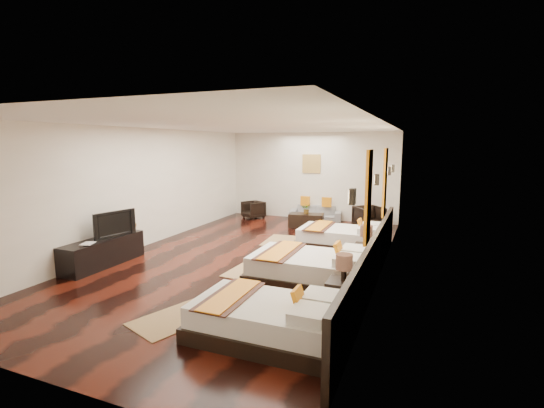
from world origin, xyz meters
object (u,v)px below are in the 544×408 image
at_px(tv_console, 103,252).
at_px(armchair_left, 253,210).
at_px(nightstand_b, 365,254).
at_px(sofa, 316,213).
at_px(figurine, 129,224).
at_px(bed_mid, 312,269).
at_px(table_plant, 307,209).
at_px(nightstand_a, 343,293).
at_px(tv, 112,224).
at_px(armchair_right, 369,218).
at_px(bed_near, 267,319).
at_px(book, 82,244).
at_px(coffee_table, 306,220).
at_px(bed_far, 341,238).

xyz_separation_m(tv_console, armchair_left, (0.72, 5.66, 0.01)).
relative_size(nightstand_b, sofa, 0.55).
relative_size(figurine, armchair_left, 0.52).
relative_size(bed_mid, table_plant, 7.29).
distance_m(tv_console, armchair_left, 5.70).
height_order(bed_mid, nightstand_a, nightstand_a).
bearing_deg(tv, armchair_right, -28.57).
height_order(bed_near, armchair_left, bed_near).
distance_m(nightstand_a, armchair_right, 5.82).
relative_size(nightstand_a, table_plant, 3.07).
relative_size(nightstand_a, sofa, 0.55).
relative_size(tv_console, tv, 1.94).
height_order(bed_mid, book, bed_mid).
bearing_deg(armchair_left, table_plant, 13.12).
height_order(nightstand_b, table_plant, nightstand_b).
height_order(bed_near, book, bed_near).
xyz_separation_m(nightstand_b, armchair_right, (-0.44, 3.68, 0.03)).
bearing_deg(sofa, bed_mid, -84.52).
distance_m(coffee_table, table_plant, 0.34).
distance_m(bed_near, armchair_right, 6.85).
height_order(book, table_plant, table_plant).
xyz_separation_m(figurine, sofa, (2.75, 5.26, -0.47)).
relative_size(book, figurine, 0.86).
height_order(nightstand_a, tv, tv).
height_order(tv_console, figurine, figurine).
xyz_separation_m(bed_mid, sofa, (-1.45, 5.47, -0.04)).
relative_size(bed_mid, nightstand_a, 2.37).
xyz_separation_m(tv_console, figurine, (0.00, 0.75, 0.44)).
distance_m(bed_mid, book, 4.33).
bearing_deg(bed_far, coffee_table, 126.70).
bearing_deg(tv_console, bed_near, -19.34).
bearing_deg(book, bed_far, 40.10).
distance_m(nightstand_b, tv, 5.13).
xyz_separation_m(bed_near, sofa, (-1.45, 7.49, -0.01)).
bearing_deg(tv, sofa, -12.66).
distance_m(bed_near, book, 4.32).
bearing_deg(bed_far, bed_near, -90.01).
height_order(bed_mid, coffee_table, bed_mid).
relative_size(bed_far, table_plant, 6.73).
bearing_deg(bed_far, figurine, -151.37).
bearing_deg(table_plant, figurine, -123.14).
bearing_deg(armchair_right, bed_mid, -132.06).
xyz_separation_m(tv, coffee_table, (2.70, 4.75, -0.62)).
distance_m(tv, armchair_right, 6.81).
height_order(nightstand_b, tv, tv).
relative_size(bed_far, sofa, 1.20).
xyz_separation_m(bed_mid, book, (-4.20, -1.03, 0.29)).
bearing_deg(book, table_plant, 63.23).
distance_m(bed_far, coffee_table, 2.43).
distance_m(nightstand_b, armchair_left, 5.80).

